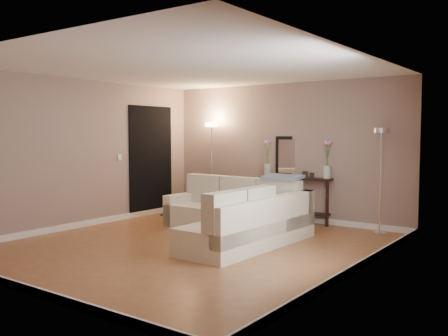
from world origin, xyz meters
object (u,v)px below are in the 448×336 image
Objects in this scene: console_table at (292,196)px; floor_lamp_lit at (212,149)px; floor_lamp_unlit at (381,160)px; sectional_sofa at (238,216)px.

floor_lamp_lit is (-1.82, -0.08, 0.85)m from console_table.
floor_lamp_lit is 1.08× the size of floor_lamp_unlit.
sectional_sofa is at bearing -139.31° from floor_lamp_unlit.
sectional_sofa is 1.83× the size of console_table.
sectional_sofa reaches higher than console_table.
console_table is 1.89m from floor_lamp_unlit.
floor_lamp_unlit is at bearing 40.69° from sectional_sofa.
console_table is at bearing 2.53° from floor_lamp_lit.
floor_lamp_unlit reaches higher than sectional_sofa.
sectional_sofa is 2.60m from floor_lamp_lit.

